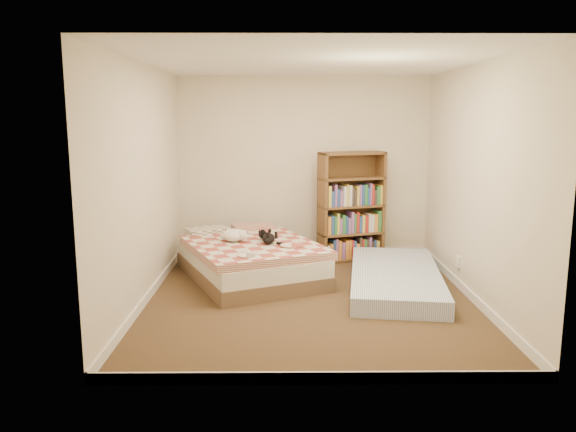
{
  "coord_description": "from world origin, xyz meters",
  "views": [
    {
      "loc": [
        -0.29,
        -5.86,
        1.96
      ],
      "look_at": [
        -0.23,
        0.3,
        0.86
      ],
      "focal_mm": 35.0,
      "sensor_mm": 36.0,
      "label": 1
    }
  ],
  "objects_px": {
    "bookshelf": "(351,220)",
    "floor_mattress": "(395,278)",
    "black_cat": "(269,238)",
    "bed": "(250,259)",
    "white_dog": "(234,235)"
  },
  "relations": [
    {
      "from": "bookshelf",
      "to": "black_cat",
      "type": "xyz_separation_m",
      "value": [
        -1.1,
        -0.98,
        -0.03
      ]
    },
    {
      "from": "bed",
      "to": "bookshelf",
      "type": "distance_m",
      "value": 1.63
    },
    {
      "from": "bookshelf",
      "to": "black_cat",
      "type": "distance_m",
      "value": 1.47
    },
    {
      "from": "bed",
      "to": "floor_mattress",
      "type": "xyz_separation_m",
      "value": [
        1.71,
        -0.41,
        -0.13
      ]
    },
    {
      "from": "bed",
      "to": "white_dog",
      "type": "height_order",
      "value": "white_dog"
    },
    {
      "from": "bookshelf",
      "to": "white_dog",
      "type": "relative_size",
      "value": 3.99
    },
    {
      "from": "white_dog",
      "to": "floor_mattress",
      "type": "bearing_deg",
      "value": -25.79
    },
    {
      "from": "bed",
      "to": "floor_mattress",
      "type": "relative_size",
      "value": 1.04
    },
    {
      "from": "bed",
      "to": "white_dog",
      "type": "relative_size",
      "value": 6.17
    },
    {
      "from": "bed",
      "to": "white_dog",
      "type": "distance_m",
      "value": 0.36
    },
    {
      "from": "floor_mattress",
      "to": "black_cat",
      "type": "xyz_separation_m",
      "value": [
        -1.47,
        0.31,
        0.42
      ]
    },
    {
      "from": "bookshelf",
      "to": "floor_mattress",
      "type": "xyz_separation_m",
      "value": [
        0.37,
        -1.28,
        -0.45
      ]
    },
    {
      "from": "black_cat",
      "to": "bed",
      "type": "bearing_deg",
      "value": 131.66
    },
    {
      "from": "floor_mattress",
      "to": "black_cat",
      "type": "distance_m",
      "value": 1.56
    },
    {
      "from": "black_cat",
      "to": "white_dog",
      "type": "relative_size",
      "value": 1.54
    }
  ]
}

